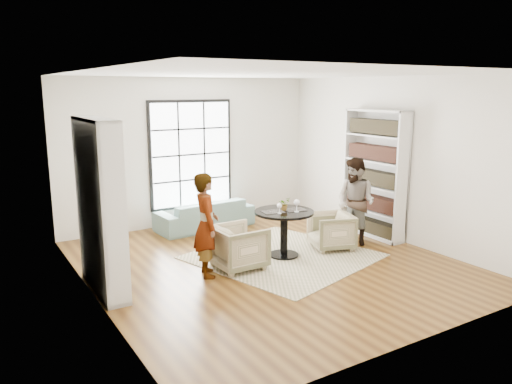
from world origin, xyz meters
TOP-DOWN VIEW (x-y plane):
  - ground at (0.00, 0.00)m, footprint 6.00×6.00m
  - room_shell at (0.00, 0.54)m, footprint 6.00×6.01m
  - rug at (0.38, 0.16)m, footprint 3.19×3.19m
  - pedestal_table at (0.40, 0.17)m, footprint 0.99×0.99m
  - sofa at (0.03, 2.45)m, footprint 2.02×0.91m
  - armchair_left at (-0.53, 0.07)m, footprint 0.79×0.76m
  - armchair_right at (1.34, 0.07)m, footprint 0.89×0.88m
  - person_left at (-1.08, 0.07)m, footprint 0.51×0.65m
  - person_right at (1.89, 0.07)m, footprint 0.75×0.88m
  - placemat_left at (0.20, 0.21)m, footprint 0.37×0.31m
  - placemat_right at (0.59, 0.13)m, footprint 0.37×0.31m
  - cutlery_left at (0.20, 0.21)m, footprint 0.17×0.24m
  - cutlery_right at (0.59, 0.13)m, footprint 0.17×0.24m
  - wine_glass_left at (0.24, 0.07)m, footprint 0.08×0.08m
  - wine_glass_right at (0.53, 0.01)m, footprint 0.10×0.10m
  - flower_centerpiece at (0.43, 0.22)m, footprint 0.23×0.21m

SIDE VIEW (x-z plane):
  - ground at x=0.00m, z-range 0.00..0.00m
  - rug at x=0.38m, z-range 0.00..0.01m
  - sofa at x=0.03m, z-range 0.00..0.58m
  - armchair_right at x=1.34m, z-range 0.00..0.64m
  - armchair_left at x=-0.53m, z-range 0.00..0.70m
  - pedestal_table at x=0.40m, z-range 0.18..0.96m
  - person_right at x=1.89m, z-range 0.00..1.57m
  - person_left at x=-1.08m, z-range 0.00..1.57m
  - placemat_left at x=0.20m, z-range 0.79..0.80m
  - placemat_right at x=0.59m, z-range 0.79..0.80m
  - cutlery_left at x=0.20m, z-range 0.80..0.80m
  - cutlery_right at x=0.59m, z-range 0.80..0.80m
  - flower_centerpiece at x=0.43m, z-range 0.79..1.00m
  - wine_glass_left at x=0.24m, z-range 0.83..1.00m
  - wine_glass_right at x=0.53m, z-range 0.84..1.05m
  - room_shell at x=0.00m, z-range -1.74..4.26m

